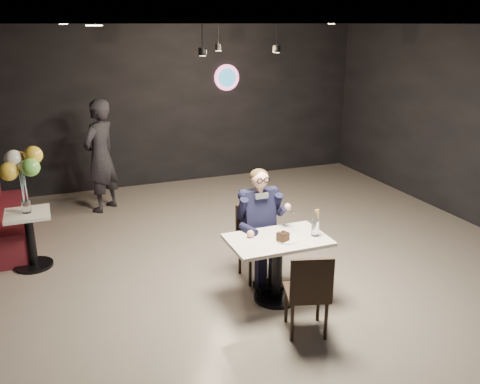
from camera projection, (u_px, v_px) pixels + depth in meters
name	position (u px, v px, depth m)	size (l,w,h in m)	color
floor	(290.00, 279.00, 6.29)	(9.00, 9.00, 0.00)	slate
wall_sign	(227.00, 78.00, 9.88)	(0.50, 0.06, 0.50)	pink
pendant_lights	(232.00, 33.00, 7.14)	(1.40, 1.20, 0.36)	black
main_table	(277.00, 269.00, 5.73)	(1.10, 0.70, 0.75)	white
chair_far	(258.00, 243.00, 6.19)	(0.42, 0.46, 0.92)	black
chair_near	(307.00, 291.00, 5.09)	(0.42, 0.46, 0.92)	black
seated_man	(258.00, 223.00, 6.11)	(0.60, 0.80, 1.44)	black
dessert_plate	(287.00, 240.00, 5.55)	(0.23, 0.23, 0.01)	white
cake_slice	(283.00, 237.00, 5.52)	(0.12, 0.10, 0.08)	black
mint_leaf	(287.00, 233.00, 5.52)	(0.06, 0.04, 0.01)	#2E8A2D
sundae_glass	(315.00, 228.00, 5.65)	(0.09, 0.09, 0.19)	silver
wafer_cone	(318.00, 215.00, 5.63)	(0.06, 0.06, 0.12)	tan
booth_bench	(7.00, 208.00, 7.23)	(0.50, 2.02, 1.01)	#430E11
side_table	(31.00, 243.00, 6.50)	(0.54, 0.54, 0.68)	white
balloon_vase	(26.00, 207.00, 6.35)	(0.11, 0.11, 0.16)	silver
balloon_bunch	(22.00, 175.00, 6.21)	(0.41, 0.41, 0.68)	gold
passerby	(101.00, 156.00, 8.34)	(0.68, 0.45, 1.87)	black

